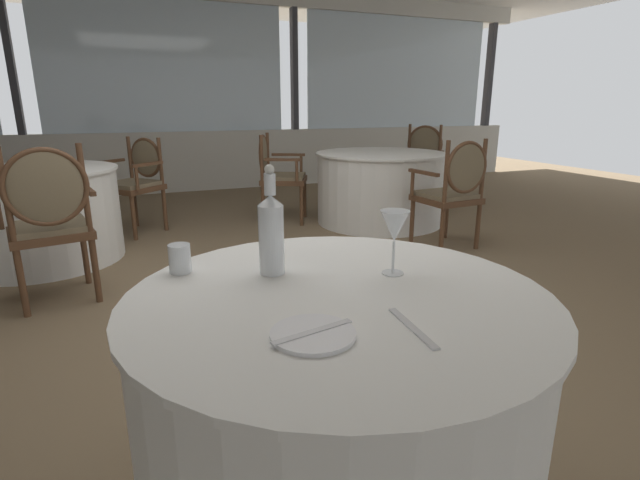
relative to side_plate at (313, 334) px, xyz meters
The scene contains 16 objects.
ground_plane 1.98m from the side_plate, 79.86° to the left, with size 15.49×15.49×0.00m, color #756047.
window_wall_far 6.29m from the side_plate, 87.06° to the left, with size 11.57×0.14×2.82m.
foreground_table 0.45m from the side_plate, 52.98° to the left, with size 1.13×1.13×0.74m.
side_plate is the anchor object (origin of this frame).
butter_knife 0.01m from the side_plate, ahead, with size 0.20×0.02×0.00m, color silver.
dinner_fork 0.22m from the side_plate, 12.80° to the right, with size 0.21×0.02×0.00m, color silver.
water_bottle 0.44m from the side_plate, 85.36° to the left, with size 0.07×0.07×0.32m.
wine_glass 0.48m from the side_plate, 37.64° to the left, with size 0.09×0.09×0.19m.
water_tumbler 0.57m from the side_plate, 112.31° to the left, with size 0.06×0.06×0.09m, color white.
background_table_0 3.56m from the side_plate, 106.69° to the left, with size 1.24×1.24×0.74m.
dining_chair_0_0 4.10m from the side_plate, 93.39° to the left, with size 0.66×0.66×0.91m.
dining_chair_0_2 2.50m from the side_plate, 108.69° to the left, with size 0.60×0.55×1.00m.
background_table_1 4.14m from the side_plate, 58.77° to the left, with size 1.36×1.36×0.74m.
dining_chair_1_0 4.15m from the side_plate, 74.08° to the left, with size 0.61×0.64×0.93m.
dining_chair_1_1 3.30m from the side_plate, 47.31° to the left, with size 0.57×0.51×0.95m.
dining_chair_1_2 5.16m from the side_plate, 53.78° to the left, with size 0.64×0.66×0.98m.
Camera 1 is at (-0.66, -2.67, 1.22)m, focal length 26.76 mm.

